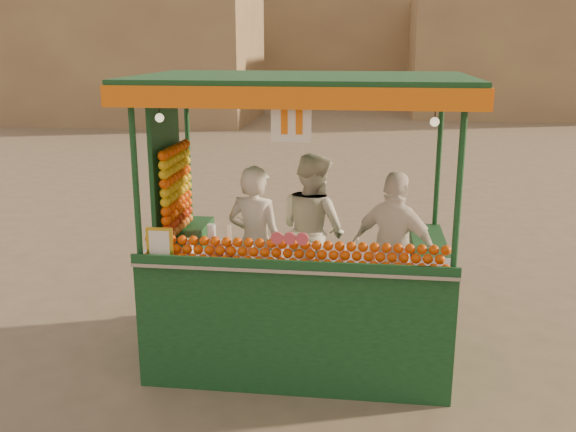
# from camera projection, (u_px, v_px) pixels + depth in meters

# --- Properties ---
(ground) EXTENTS (90.00, 90.00, 0.00)m
(ground) POSITION_uv_depth(u_px,v_px,m) (287.00, 358.00, 6.47)
(ground) COLOR brown
(ground) RESTS_ON ground
(building_left) EXTENTS (10.00, 6.00, 6.00)m
(building_left) POSITION_uv_depth(u_px,v_px,m) (131.00, 46.00, 25.93)
(building_left) COLOR #9C8559
(building_left) RESTS_ON ground
(building_right) EXTENTS (9.00, 6.00, 5.00)m
(building_right) POSITION_uv_depth(u_px,v_px,m) (515.00, 57.00, 27.94)
(building_right) COLOR #9C8559
(building_right) RESTS_ON ground
(building_center) EXTENTS (14.00, 7.00, 7.00)m
(building_center) POSITION_uv_depth(u_px,v_px,m) (321.00, 36.00, 34.52)
(building_center) COLOR #9C8559
(building_center) RESTS_ON ground
(juice_cart) EXTENTS (3.08, 1.99, 2.80)m
(juice_cart) POSITION_uv_depth(u_px,v_px,m) (292.00, 273.00, 6.23)
(juice_cart) COLOR #0F391A
(juice_cart) RESTS_ON ground
(vendor_left) EXTENTS (0.67, 0.53, 1.61)m
(vendor_left) POSITION_uv_depth(u_px,v_px,m) (255.00, 244.00, 6.41)
(vendor_left) COLOR white
(vendor_left) RESTS_ON ground
(vendor_middle) EXTENTS (1.01, 1.01, 1.66)m
(vendor_middle) POSITION_uv_depth(u_px,v_px,m) (313.00, 230.00, 6.81)
(vendor_middle) COLOR silver
(vendor_middle) RESTS_ON ground
(vendor_right) EXTENTS (1.00, 0.77, 1.58)m
(vendor_right) POSITION_uv_depth(u_px,v_px,m) (394.00, 250.00, 6.26)
(vendor_right) COLOR white
(vendor_right) RESTS_ON ground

